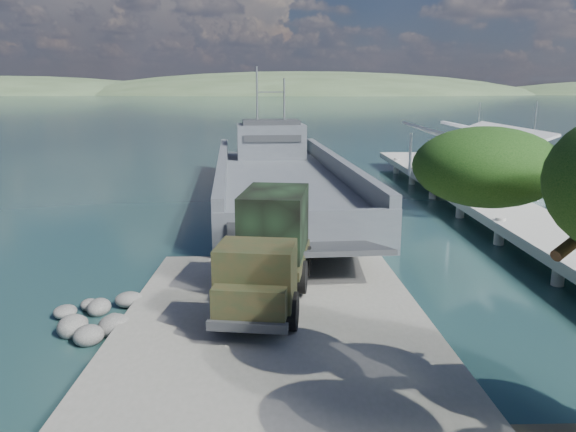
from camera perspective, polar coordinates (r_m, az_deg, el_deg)
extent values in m
plane|color=#1A3D40|center=(18.77, -1.32, -11.56)|extent=(1400.00, 1400.00, 0.00)
cube|color=gray|center=(17.76, -1.30, -12.17)|extent=(10.00, 18.00, 0.50)
cube|color=#B4B4A9|center=(38.04, 18.49, 2.03)|extent=(4.00, 44.00, 0.50)
cube|color=#4E545C|center=(40.39, -0.76, 2.50)|extent=(10.86, 29.93, 2.45)
cube|color=#4E545C|center=(39.96, -6.68, 4.94)|extent=(2.66, 29.35, 1.27)
cube|color=#4E545C|center=(40.66, 5.04, 5.11)|extent=(2.66, 29.35, 1.27)
cube|color=#4E545C|center=(26.12, 2.00, -2.15)|extent=(8.82, 1.01, 2.55)
cube|color=#4E545C|center=(49.70, -1.75, 7.61)|extent=(6.14, 4.32, 2.94)
cube|color=#313437|center=(49.57, -1.77, 9.53)|extent=(5.11, 3.47, 0.39)
cylinder|color=#95989B|center=(49.42, -3.18, 12.12)|extent=(0.16, 0.16, 4.90)
cylinder|color=#95989B|center=(49.59, -0.40, 11.57)|extent=(0.16, 0.16, 3.92)
cylinder|color=black|center=(17.75, -6.69, -9.26)|extent=(0.59, 1.26, 1.21)
cylinder|color=black|center=(17.40, 0.28, -9.64)|extent=(0.59, 1.26, 1.21)
cylinder|color=black|center=(20.64, -4.67, -5.98)|extent=(0.59, 1.26, 1.21)
cylinder|color=black|center=(20.34, 1.29, -6.23)|extent=(0.59, 1.26, 1.21)
cylinder|color=black|center=(22.38, -3.73, -4.44)|extent=(0.59, 1.26, 1.21)
cylinder|color=black|center=(22.10, 1.76, -4.65)|extent=(0.59, 1.26, 1.21)
cube|color=black|center=(19.90, -1.95, -6.25)|extent=(3.06, 7.30, 0.23)
cube|color=#24321B|center=(17.23, -3.24, -5.91)|extent=(2.57, 2.18, 1.86)
cube|color=#24321B|center=(16.37, -3.90, -8.71)|extent=(2.24, 1.14, 0.93)
cube|color=#24321B|center=(21.02, -1.42, -4.25)|extent=(2.93, 4.57, 0.33)
cube|color=black|center=(20.84, -1.37, -0.55)|extent=(2.73, 3.82, 2.33)
cube|color=#313437|center=(16.16, -4.18, -11.15)|extent=(2.34, 0.57, 0.28)
imported|color=#24321B|center=(17.07, -2.79, -9.37)|extent=(0.70, 0.68, 1.62)
cube|color=white|center=(48.47, 23.28, 2.99)|extent=(2.14, 5.81, 0.93)
cube|color=white|center=(47.42, 23.76, 3.51)|extent=(1.59, 1.77, 0.62)
cylinder|color=#95989B|center=(48.07, 23.64, 6.94)|extent=(0.10, 0.10, 6.21)
cube|color=white|center=(60.98, 18.52, 5.21)|extent=(3.37, 5.47, 0.86)
cube|color=white|center=(60.20, 19.17, 5.63)|extent=(1.81, 1.92, 0.58)
cylinder|color=#95989B|center=(60.67, 18.73, 8.13)|extent=(0.10, 0.10, 5.75)
ellipsoid|color=black|center=(12.79, 19.51, 4.75)|extent=(3.07, 3.07, 1.75)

